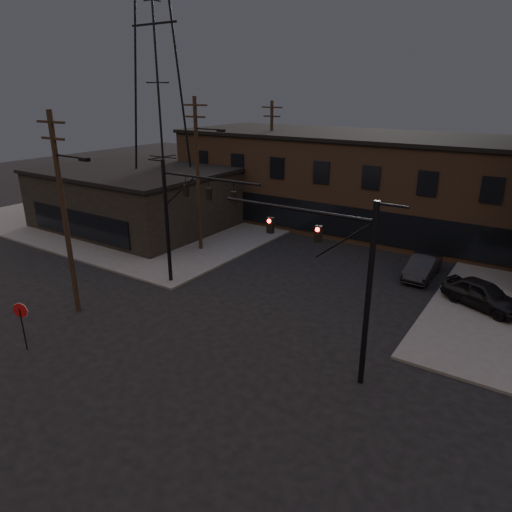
{
  "coord_description": "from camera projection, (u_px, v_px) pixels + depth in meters",
  "views": [
    {
      "loc": [
        11.99,
        -11.86,
        11.86
      ],
      "look_at": [
        -0.78,
        7.27,
        3.5
      ],
      "focal_mm": 32.0,
      "sensor_mm": 36.0,
      "label": 1
    }
  ],
  "objects": [
    {
      "name": "transmission_tower",
      "position": [
        158.0,
        83.0,
        38.77
      ],
      "size": [
        7.0,
        7.0,
        25.0
      ],
      "primitive_type": null,
      "color": "black",
      "rests_on": "ground"
    },
    {
      "name": "parked_car_lot_a",
      "position": [
        483.0,
        294.0,
        25.96
      ],
      "size": [
        4.98,
        3.61,
        1.58
      ],
      "primitive_type": "imported",
      "rotation": [
        0.0,
        0.0,
        1.14
      ],
      "color": "black",
      "rests_on": "sidewalk_ne"
    },
    {
      "name": "utility_pole_mid",
      "position": [
        198.0,
        173.0,
        33.88
      ],
      "size": [
        3.7,
        0.28,
        11.5
      ],
      "color": "black",
      "rests_on": "ground"
    },
    {
      "name": "traffic_signal_far",
      "position": [
        181.0,
        211.0,
        27.63
      ],
      "size": [
        7.12,
        0.24,
        8.0
      ],
      "color": "black",
      "rests_on": "ground"
    },
    {
      "name": "building_row",
      "position": [
        394.0,
        185.0,
        40.1
      ],
      "size": [
        40.0,
        12.0,
        8.0
      ],
      "primitive_type": "cube",
      "color": "brown",
      "rests_on": "ground"
    },
    {
      "name": "car_crossing",
      "position": [
        422.0,
        267.0,
        30.54
      ],
      "size": [
        1.61,
        4.55,
        1.5
      ],
      "primitive_type": "imported",
      "rotation": [
        0.0,
        0.0,
        -0.01
      ],
      "color": "black",
      "rests_on": "ground"
    },
    {
      "name": "utility_pole_far",
      "position": [
        271.0,
        158.0,
        43.93
      ],
      "size": [
        2.2,
        0.28,
        11.0
      ],
      "color": "black",
      "rests_on": "ground"
    },
    {
      "name": "building_left",
      "position": [
        134.0,
        199.0,
        41.67
      ],
      "size": [
        16.0,
        12.0,
        5.0
      ],
      "primitive_type": "cube",
      "color": "black",
      "rests_on": "ground"
    },
    {
      "name": "utility_pole_near",
      "position": [
        65.0,
        211.0,
        24.06
      ],
      "size": [
        3.7,
        0.28,
        11.0
      ],
      "color": "black",
      "rests_on": "ground"
    },
    {
      "name": "stop_sign",
      "position": [
        21.0,
        315.0,
        21.57
      ],
      "size": [
        0.72,
        0.33,
        2.48
      ],
      "color": "black",
      "rests_on": "ground"
    },
    {
      "name": "sidewalk_nw",
      "position": [
        167.0,
        209.0,
        48.23
      ],
      "size": [
        30.0,
        30.0,
        0.15
      ],
      "primitive_type": "cube",
      "color": "#474744",
      "rests_on": "ground"
    },
    {
      "name": "ground",
      "position": [
        177.0,
        384.0,
        19.58
      ],
      "size": [
        140.0,
        140.0,
        0.0
      ],
      "primitive_type": "plane",
      "color": "black",
      "rests_on": "ground"
    },
    {
      "name": "traffic_signal_near",
      "position": [
        343.0,
        271.0,
        18.62
      ],
      "size": [
        7.12,
        0.24,
        8.0
      ],
      "color": "black",
      "rests_on": "ground"
    }
  ]
}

